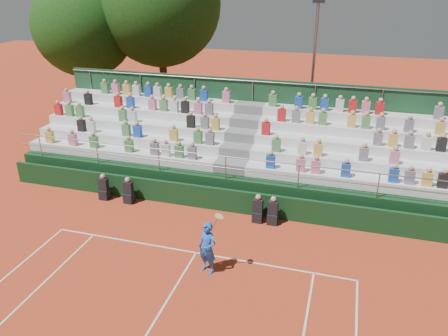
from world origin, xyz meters
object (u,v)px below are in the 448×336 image
(tree_west, at_px, (84,26))
(tree_east, at_px, (160,5))
(floodlight_mast, at_px, (314,62))
(tennis_player, at_px, (208,248))

(tree_west, height_order, tree_east, tree_east)
(tree_east, relative_size, floodlight_mast, 1.39)
(tree_west, xyz_separation_m, floodlight_mast, (14.64, -1.09, -1.36))
(tennis_player, relative_size, floodlight_mast, 0.28)
(tennis_player, xyz_separation_m, floodlight_mast, (1.79, 12.97, 3.78))
(tennis_player, height_order, floodlight_mast, floodlight_mast)
(tennis_player, distance_m, floodlight_mast, 13.63)
(tree_east, bearing_deg, tennis_player, -62.16)
(tree_west, relative_size, tree_east, 0.83)
(tennis_player, xyz_separation_m, tree_east, (-8.22, 15.57, 6.40))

